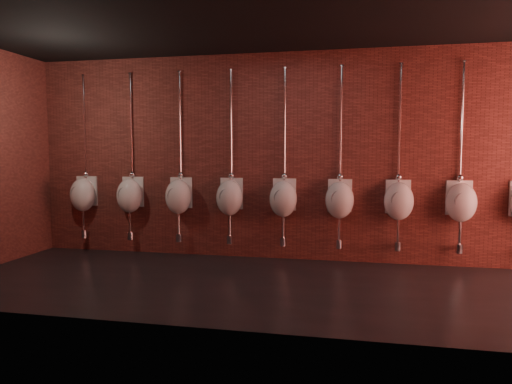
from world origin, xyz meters
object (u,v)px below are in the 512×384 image
urinal_0 (83,194)px  urinal_7 (461,202)px  urinal_4 (283,198)px  urinal_5 (340,199)px  urinal_3 (230,197)px  urinal_2 (179,196)px  urinal_1 (130,195)px  urinal_6 (399,200)px

urinal_0 → urinal_7: same height
urinal_4 → urinal_5: same height
urinal_4 → urinal_5: bearing=0.0°
urinal_0 → urinal_7: 5.93m
urinal_4 → urinal_5: size_ratio=1.00×
urinal_3 → urinal_7: bearing=0.0°
urinal_2 → urinal_4: bearing=0.0°
urinal_4 → urinal_7: size_ratio=1.00×
urinal_7 → urinal_4: bearing=180.0°
urinal_0 → urinal_3: bearing=0.0°
urinal_1 → urinal_4: bearing=0.0°
urinal_7 → urinal_1: bearing=180.0°
urinal_2 → urinal_4: (1.70, 0.00, 0.00)m
urinal_0 → urinal_6: same height
urinal_6 → urinal_1: bearing=180.0°
urinal_5 → urinal_4: bearing=180.0°
urinal_3 → urinal_7: (3.39, 0.00, 0.00)m
urinal_3 → urinal_7: 3.39m
urinal_5 → urinal_7: (1.70, 0.00, 0.00)m
urinal_4 → urinal_6: bearing=0.0°
urinal_2 → urinal_6: (3.39, 0.00, 0.00)m
urinal_2 → urinal_7: bearing=0.0°
urinal_0 → urinal_5: bearing=0.0°
urinal_0 → urinal_2: same height
urinal_3 → urinal_4: size_ratio=1.00×
urinal_1 → urinal_6: 4.24m
urinal_3 → urinal_2: bearing=180.0°
urinal_2 → urinal_5: (2.54, 0.00, 0.00)m
urinal_0 → urinal_7: (5.93, 0.00, 0.00)m
urinal_3 → urinal_6: size_ratio=1.00×
urinal_5 → urinal_1: bearing=180.0°
urinal_3 → urinal_6: same height
urinal_0 → urinal_5: (4.24, 0.00, 0.00)m
urinal_5 → urinal_6: 0.85m
urinal_0 → urinal_1: size_ratio=1.00×
urinal_5 → urinal_7: 1.70m
urinal_1 → urinal_6: bearing=0.0°
urinal_7 → urinal_0: bearing=180.0°
urinal_0 → urinal_5: same height
urinal_0 → urinal_1: bearing=0.0°
urinal_6 → urinal_7: 0.85m
urinal_2 → urinal_4: size_ratio=1.00×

